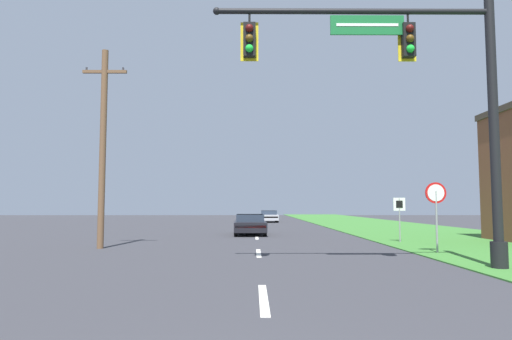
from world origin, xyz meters
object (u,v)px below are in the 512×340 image
Objects in this scene: far_car at (269,216)px; utility_pole_near at (103,144)px; car_ahead at (250,224)px; stop_sign at (436,201)px; route_sign_post at (399,209)px; signal_mast at (427,94)px.

far_car is 30.43m from utility_pole_near.
car_ahead is 1.79× the size of stop_sign.
far_car is (1.82, 20.54, 0.00)m from car_ahead.
utility_pole_near is at bearing 171.19° from stop_sign.
route_sign_post is 0.25× the size of utility_pole_near.
stop_sign is 4.82m from route_sign_post.
route_sign_post is at bearing -39.89° from car_ahead.
far_car is (-3.15, 35.29, -4.17)m from signal_mast.
route_sign_post is at bearing 87.52° from stop_sign.
signal_mast reaches higher than stop_sign.
car_ahead is at bearing -95.06° from far_car.
signal_mast is 12.47m from utility_pole_near.
signal_mast is 3.17× the size of stop_sign.
utility_pole_near reaches higher than signal_mast.
utility_pole_near reaches higher than far_car.
far_car is at bearing 75.19° from utility_pole_near.
utility_pole_near reaches higher than route_sign_post.
car_ahead is 0.55× the size of utility_pole_near.
route_sign_post is (6.99, -5.84, 0.92)m from car_ahead.
stop_sign is at bearing -8.81° from utility_pole_near.
car_ahead and far_car have the same top height.
car_ahead is 11.09m from utility_pole_near.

